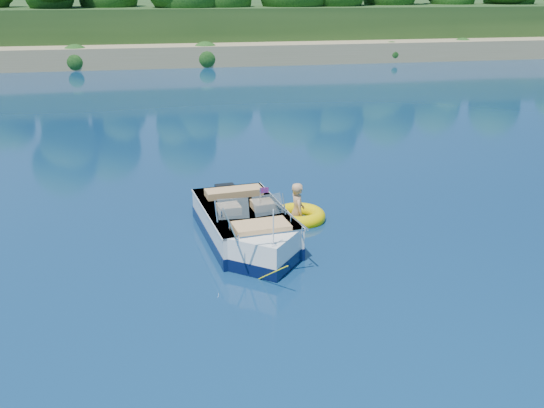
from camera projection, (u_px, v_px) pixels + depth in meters
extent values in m
plane|color=#091D41|center=(279.00, 279.00, 12.53)|extent=(160.00, 160.00, 0.00)
cube|color=#948255|center=(177.00, 55.00, 47.36)|extent=(170.00, 8.00, 2.00)
cube|color=#193314|center=(165.00, 27.00, 72.06)|extent=(170.00, 56.00, 6.00)
cylinder|color=black|center=(173.00, 16.00, 50.09)|extent=(0.44, 0.44, 3.60)
cylinder|color=black|center=(409.00, 21.00, 52.16)|extent=(0.44, 0.44, 2.60)
cube|color=white|center=(244.00, 226.00, 14.55)|extent=(2.18, 3.62, 0.96)
cube|color=white|center=(264.00, 253.00, 13.09)|extent=(1.81, 1.81, 0.96)
cube|color=#071034|center=(244.00, 231.00, 14.59)|extent=(2.21, 3.65, 0.27)
cube|color=#071034|center=(264.00, 258.00, 13.14)|extent=(1.84, 1.84, 0.27)
cube|color=tan|center=(241.00, 212.00, 14.70)|extent=(1.71, 2.55, 0.09)
cube|color=white|center=(243.00, 208.00, 14.40)|extent=(2.22, 3.62, 0.05)
cube|color=black|center=(225.00, 199.00, 16.22)|extent=(0.53, 0.37, 0.82)
cube|color=#8C9EA5|center=(233.00, 209.00, 13.62)|extent=(0.72, 0.26, 0.44)
cube|color=#8C9EA5|center=(268.00, 205.00, 13.85)|extent=(0.75, 0.41, 0.44)
cube|color=tan|center=(229.00, 212.00, 14.07)|extent=(0.55, 0.55, 0.36)
cube|color=tan|center=(263.00, 209.00, 14.30)|extent=(0.55, 0.55, 0.36)
cube|color=tan|center=(234.00, 195.00, 15.20)|extent=(1.47, 0.65, 0.35)
cube|color=tan|center=(261.00, 230.00, 13.09)|extent=(1.27, 0.81, 0.31)
cylinder|color=white|center=(273.00, 227.00, 12.18)|extent=(0.03, 0.03, 0.77)
cube|color=red|center=(264.00, 190.00, 13.70)|extent=(0.20, 0.04, 0.13)
cube|color=silver|center=(274.00, 245.00, 12.26)|extent=(0.10, 0.06, 0.05)
cylinder|color=yellow|center=(272.00, 273.00, 12.09)|extent=(0.45, 0.89, 0.70)
torus|color=#FFD600|center=(299.00, 216.00, 15.67)|extent=(1.85, 1.85, 0.37)
torus|color=red|center=(299.00, 216.00, 15.67)|extent=(1.52, 1.52, 0.12)
imported|color=tan|center=(297.00, 220.00, 15.65)|extent=(0.41, 0.87, 1.70)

